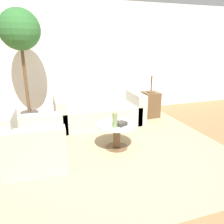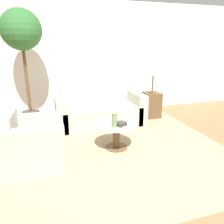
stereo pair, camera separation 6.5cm
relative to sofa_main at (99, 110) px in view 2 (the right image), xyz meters
The scene contains 12 objects.
ground_plane 1.99m from the sofa_main, 89.33° to the right, with size 14.00×14.00×0.00m, color #8E603D.
wall_back 1.31m from the sofa_main, 88.38° to the left, with size 10.00×0.06×2.60m.
rug 1.31m from the sofa_main, 91.02° to the right, with size 3.51×3.41×0.01m.
sofa_main is the anchor object (origin of this frame).
armchair 1.93m from the sofa_main, 133.69° to the right, with size 0.85×0.84×0.78m.
coffee_table 1.29m from the sofa_main, 91.02° to the right, with size 0.66×0.66×0.42m.
side_table 1.26m from the sofa_main, ahead, with size 0.36×0.36×0.59m.
table_lamp 1.50m from the sofa_main, ahead, with size 0.30×0.30×0.66m.
potted_plant 2.03m from the sofa_main, behind, with size 0.74×0.74×2.28m.
vase 1.43m from the sofa_main, 93.85° to the right, with size 0.08×0.08×0.23m.
bowl 1.25m from the sofa_main, 86.03° to the right, with size 0.15×0.15×0.06m.
book_stack 1.38m from the sofa_main, 89.20° to the right, with size 0.20×0.19×0.06m.
Camera 2 is at (-1.08, -2.44, 1.67)m, focal length 35.00 mm.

